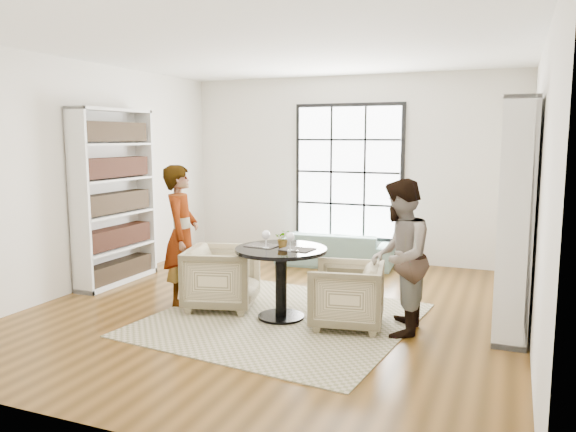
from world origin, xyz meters
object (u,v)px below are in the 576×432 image
at_px(person_right, 399,257).
at_px(wine_glass_right, 290,238).
at_px(pedestal_table, 281,268).
at_px(wine_glass_left, 266,235).
at_px(person_left, 181,235).
at_px(armchair_left, 222,278).
at_px(flower_centerpiece, 283,238).
at_px(armchair_right, 346,295).
at_px(sofa, 335,249).

bearing_deg(person_right, wine_glass_right, -86.66).
distance_m(pedestal_table, person_right, 1.31).
relative_size(wine_glass_left, wine_glass_right, 0.99).
bearing_deg(person_left, wine_glass_left, -118.70).
xyz_separation_m(armchair_left, wine_glass_left, (0.66, -0.19, 0.58)).
distance_m(person_right, wine_glass_left, 1.45).
xyz_separation_m(person_right, wine_glass_right, (-1.14, -0.14, 0.15)).
bearing_deg(flower_centerpiece, armchair_right, -1.53).
relative_size(armchair_right, flower_centerpiece, 3.84).
distance_m(sofa, person_right, 3.19).
relative_size(sofa, person_right, 1.13).
height_order(pedestal_table, wine_glass_left, wine_glass_left).
bearing_deg(pedestal_table, sofa, 94.86).
relative_size(armchair_left, armchair_right, 1.07).
bearing_deg(wine_glass_left, pedestal_table, 29.63).
bearing_deg(flower_centerpiece, armchair_left, 175.61).
xyz_separation_m(pedestal_table, person_right, (1.30, 0.03, 0.22)).
bearing_deg(armchair_left, sofa, -26.81).
relative_size(person_left, wine_glass_left, 8.43).
bearing_deg(armchair_right, person_right, 80.00).
xyz_separation_m(sofa, flower_centerpiece, (0.24, -2.72, 0.64)).
height_order(sofa, person_right, person_right).
height_order(armchair_left, person_right, person_right).
distance_m(person_left, flower_centerpiece, 1.36).
height_order(pedestal_table, wine_glass_right, wine_glass_right).
distance_m(wine_glass_left, flower_centerpiece, 0.20).
relative_size(person_right, wine_glass_right, 7.95).
xyz_separation_m(sofa, armchair_right, (0.98, -2.74, 0.08)).
xyz_separation_m(sofa, person_left, (-1.12, -2.66, 0.58)).
relative_size(pedestal_table, armchair_right, 1.33).
distance_m(pedestal_table, armchair_left, 0.84).
relative_size(sofa, wine_glass_right, 9.00).
relative_size(sofa, wine_glass_left, 9.06).
relative_size(pedestal_table, flower_centerpiece, 5.12).
bearing_deg(flower_centerpiece, wine_glass_right, -47.33).
height_order(person_left, wine_glass_left, person_left).
bearing_deg(wine_glass_right, wine_glass_left, 174.17).
bearing_deg(armchair_right, wine_glass_left, -92.86).
bearing_deg(person_right, wine_glass_left, -89.34).
height_order(armchair_left, wine_glass_right, wine_glass_right).
bearing_deg(person_right, sofa, -154.59).
distance_m(armchair_right, wine_glass_left, 1.08).
xyz_separation_m(pedestal_table, armchair_right, (0.75, 0.03, -0.24)).
xyz_separation_m(wine_glass_left, wine_glass_right, (0.30, -0.03, 0.00)).
xyz_separation_m(sofa, armchair_left, (-0.57, -2.66, 0.10)).
bearing_deg(person_left, person_right, -111.39).
height_order(person_right, flower_centerpiece, person_right).
bearing_deg(armchair_right, person_left, -102.23).
height_order(pedestal_table, armchair_left, pedestal_table).
distance_m(armchair_left, person_left, 0.73).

